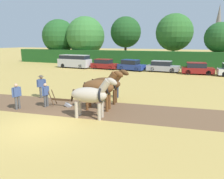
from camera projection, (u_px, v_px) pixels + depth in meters
ground_plane at (39, 127)px, 10.73m from camera, size 240.00×240.00×0.00m
plowed_furrow_strip at (34, 104)px, 14.64m from camera, size 30.46×7.60×0.01m
hedgerow at (156, 59)px, 35.69m from camera, size 56.50×1.47×2.60m
tree_far_left at (59, 36)px, 44.68m from camera, size 6.83×6.83×8.58m
tree_left at (85, 36)px, 42.84m from camera, size 7.51×7.51×8.94m
tree_center_left at (126, 32)px, 41.19m from camera, size 5.75×5.75×8.74m
tree_center at (174, 32)px, 37.63m from camera, size 6.35×6.35×8.85m
tree_center_right at (220, 38)px, 33.12m from camera, size 4.58×4.58×7.02m
church_spire at (218, 29)px, 66.51m from camera, size 2.35×2.35×15.25m
draft_horse_lead_left at (91, 95)px, 11.73m from camera, size 2.73×1.14×2.35m
draft_horse_lead_right at (100, 87)px, 13.15m from camera, size 2.69×1.21×2.52m
draft_horse_trail_left at (107, 84)px, 14.61m from camera, size 2.78×1.12×2.41m
plow at (62, 102)px, 14.03m from camera, size 1.56×0.53×1.13m
farmer_at_plow at (46, 93)px, 13.85m from camera, size 0.22×0.63×1.54m
farmer_beside_team at (117, 85)px, 16.03m from camera, size 0.23×0.66×1.65m
farmer_onlooker_left at (17, 94)px, 13.35m from camera, size 0.25×0.65×1.61m
farmer_onlooker_right at (41, 85)px, 16.09m from camera, size 0.52×0.46×1.69m
parked_van at (75, 61)px, 34.75m from camera, size 5.47×2.21×2.06m
parked_car_left at (104, 64)px, 33.37m from camera, size 4.10×1.90×1.52m
parked_car_center_left at (131, 65)px, 31.68m from camera, size 4.18×2.47×1.56m
parked_car_center at (163, 67)px, 30.19m from camera, size 4.42×1.92×1.53m
parked_car_center_right at (197, 69)px, 27.97m from camera, size 4.10×2.35×1.51m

